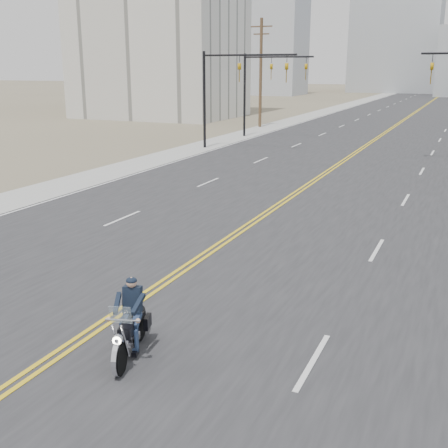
% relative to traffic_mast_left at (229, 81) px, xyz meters
% --- Properties ---
extents(road, '(20.00, 200.00, 0.01)m').
position_rel_traffic_mast_left_xyz_m(road, '(8.98, 38.00, -4.93)').
color(road, '#303033').
rests_on(road, ground).
extents(sidewalk_left, '(3.00, 200.00, 0.01)m').
position_rel_traffic_mast_left_xyz_m(sidewalk_left, '(-2.52, 38.00, -4.93)').
color(sidewalk_left, '#A5A5A0').
rests_on(sidewalk_left, ground).
extents(traffic_mast_left, '(7.10, 0.26, 7.00)m').
position_rel_traffic_mast_left_xyz_m(traffic_mast_left, '(0.00, 0.00, 0.00)').
color(traffic_mast_left, black).
rests_on(traffic_mast_left, ground).
extents(traffic_mast_far, '(6.10, 0.26, 7.00)m').
position_rel_traffic_mast_left_xyz_m(traffic_mast_far, '(-0.33, 8.00, -0.06)').
color(traffic_mast_far, black).
rests_on(traffic_mast_far, ground).
extents(utility_pole_left, '(2.20, 0.30, 10.50)m').
position_rel_traffic_mast_left_xyz_m(utility_pole_left, '(-3.52, 16.00, 0.54)').
color(utility_pole_left, brown).
rests_on(utility_pole_left, ground).
extents(haze_bldg_a, '(14.00, 12.00, 22.00)m').
position_rel_traffic_mast_left_xyz_m(haze_bldg_a, '(-26.02, 83.00, 6.06)').
color(haze_bldg_a, '#B7BCC6').
rests_on(haze_bldg_a, ground).
extents(haze_bldg_d, '(20.00, 15.00, 26.00)m').
position_rel_traffic_mast_left_xyz_m(haze_bldg_d, '(-3.02, 108.00, 8.06)').
color(haze_bldg_d, '#ADB2B7').
rests_on(haze_bldg_d, ground).
extents(haze_bldg_f, '(12.00, 12.00, 16.00)m').
position_rel_traffic_mast_left_xyz_m(haze_bldg_f, '(-41.02, 98.00, 3.06)').
color(haze_bldg_f, '#ADB2B7').
rests_on(haze_bldg_f, ground).
extents(motorcyclist, '(1.49, 2.29, 1.65)m').
position_rel_traffic_mast_left_xyz_m(motorcyclist, '(10.39, -29.27, -4.11)').
color(motorcyclist, black).
rests_on(motorcyclist, ground).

